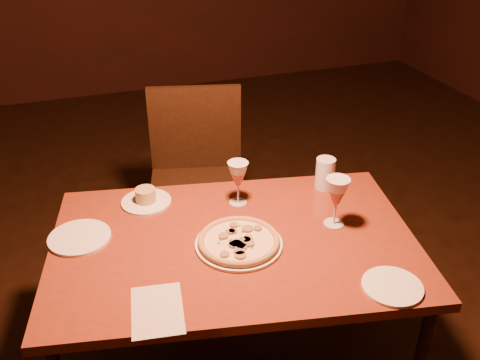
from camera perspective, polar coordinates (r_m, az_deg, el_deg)
name	(u,v)px	position (r m, az deg, el deg)	size (l,w,h in m)	color
dining_table	(234,254)	(1.93, -0.61, -7.87)	(1.41, 1.05, 0.69)	maroon
chair_far	(197,175)	(2.62, -4.59, 0.52)	(0.55, 0.55, 0.93)	black
pizza_plate	(239,241)	(1.86, -0.13, -6.55)	(0.30, 0.30, 0.03)	white
ramekin_saucer	(146,198)	(2.12, -10.01, -1.94)	(0.19, 0.19, 0.06)	white
wine_glass_far	(238,183)	(2.05, -0.22, -0.33)	(0.08, 0.08, 0.18)	#A34B44
wine_glass_right	(336,202)	(1.95, 10.20, -2.33)	(0.09, 0.09, 0.19)	#A34B44
water_tumbler	(325,173)	(2.19, 9.06, 0.70)	(0.08, 0.08, 0.13)	silver
side_plate_left	(80,237)	(1.98, -16.75, -5.89)	(0.22, 0.22, 0.01)	white
side_plate_near	(392,286)	(1.76, 15.94, -10.86)	(0.19, 0.19, 0.01)	white
menu_card	(157,310)	(1.64, -8.83, -13.54)	(0.15, 0.22, 0.00)	beige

